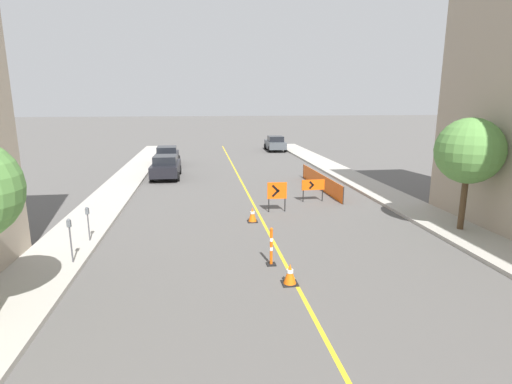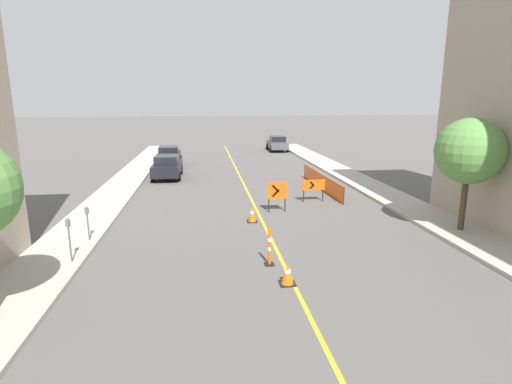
{
  "view_description": "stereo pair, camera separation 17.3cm",
  "coord_description": "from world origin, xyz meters",
  "px_view_note": "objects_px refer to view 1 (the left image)",
  "views": [
    {
      "loc": [
        -2.67,
        5.1,
        5.23
      ],
      "look_at": [
        -0.08,
        23.44,
        1.0
      ],
      "focal_mm": 28.0,
      "sensor_mm": 36.0,
      "label": 1
    },
    {
      "loc": [
        -2.49,
        5.08,
        5.23
      ],
      "look_at": [
        -0.08,
        23.44,
        1.0
      ],
      "focal_mm": 28.0,
      "sensor_mm": 36.0,
      "label": 2
    }
  ],
  "objects_px": {
    "parking_meter_far_curb": "(88,217)",
    "street_tree_right_near": "(469,151)",
    "parked_car_curb_near": "(166,167)",
    "delineator_post_rear": "(271,249)",
    "traffic_cone_third": "(290,274)",
    "arrow_barricade_primary": "(277,192)",
    "parking_meter_near_curb": "(70,232)",
    "parked_car_curb_far": "(275,143)",
    "arrow_barricade_secondary": "(313,186)",
    "parked_car_curb_mid": "(167,156)",
    "traffic_cone_fourth": "(252,215)"
  },
  "relations": [
    {
      "from": "parking_meter_far_curb",
      "to": "street_tree_right_near",
      "type": "distance_m",
      "value": 14.78
    },
    {
      "from": "parked_car_curb_near",
      "to": "delineator_post_rear",
      "type": "bearing_deg",
      "value": -73.08
    },
    {
      "from": "traffic_cone_third",
      "to": "parking_meter_far_curb",
      "type": "height_order",
      "value": "parking_meter_far_curb"
    },
    {
      "from": "arrow_barricade_primary",
      "to": "parking_meter_near_curb",
      "type": "distance_m",
      "value": 9.54
    },
    {
      "from": "traffic_cone_third",
      "to": "arrow_barricade_primary",
      "type": "bearing_deg",
      "value": 81.85
    },
    {
      "from": "parked_car_curb_far",
      "to": "arrow_barricade_secondary",
      "type": "bearing_deg",
      "value": -93.73
    },
    {
      "from": "parked_car_curb_mid",
      "to": "parked_car_curb_near",
      "type": "bearing_deg",
      "value": -88.28
    },
    {
      "from": "traffic_cone_third",
      "to": "arrow_barricade_secondary",
      "type": "height_order",
      "value": "arrow_barricade_secondary"
    },
    {
      "from": "arrow_barricade_primary",
      "to": "arrow_barricade_secondary",
      "type": "xyz_separation_m",
      "value": [
        2.28,
        1.72,
        -0.13
      ]
    },
    {
      "from": "parked_car_curb_mid",
      "to": "parked_car_curb_far",
      "type": "relative_size",
      "value": 1.0
    },
    {
      "from": "traffic_cone_third",
      "to": "parked_car_curb_mid",
      "type": "bearing_deg",
      "value": 102.71
    },
    {
      "from": "arrow_barricade_primary",
      "to": "parked_car_curb_near",
      "type": "bearing_deg",
      "value": 124.5
    },
    {
      "from": "parked_car_curb_mid",
      "to": "street_tree_right_near",
      "type": "xyz_separation_m",
      "value": [
        13.1,
        -19.33,
        2.52
      ]
    },
    {
      "from": "parked_car_curb_near",
      "to": "parking_meter_near_curb",
      "type": "xyz_separation_m",
      "value": [
        -1.81,
        -15.11,
        0.38
      ]
    },
    {
      "from": "arrow_barricade_primary",
      "to": "parked_car_curb_mid",
      "type": "height_order",
      "value": "parked_car_curb_mid"
    },
    {
      "from": "delineator_post_rear",
      "to": "parked_car_curb_near",
      "type": "relative_size",
      "value": 0.29
    },
    {
      "from": "delineator_post_rear",
      "to": "parking_meter_near_curb",
      "type": "distance_m",
      "value": 6.45
    },
    {
      "from": "parked_car_curb_far",
      "to": "traffic_cone_third",
      "type": "bearing_deg",
      "value": -98.13
    },
    {
      "from": "delineator_post_rear",
      "to": "parking_meter_far_curb",
      "type": "relative_size",
      "value": 0.98
    },
    {
      "from": "parked_car_curb_near",
      "to": "parked_car_curb_far",
      "type": "distance_m",
      "value": 17.69
    },
    {
      "from": "arrow_barricade_secondary",
      "to": "parking_meter_near_curb",
      "type": "xyz_separation_m",
      "value": [
        -10.06,
        -7.26,
        0.32
      ]
    },
    {
      "from": "arrow_barricade_secondary",
      "to": "parked_car_curb_far",
      "type": "distance_m",
      "value": 22.26
    },
    {
      "from": "parked_car_curb_far",
      "to": "parking_meter_near_curb",
      "type": "bearing_deg",
      "value": -110.73
    },
    {
      "from": "arrow_barricade_secondary",
      "to": "parking_meter_near_curb",
      "type": "bearing_deg",
      "value": -146.26
    },
    {
      "from": "delineator_post_rear",
      "to": "traffic_cone_fourth",
      "type": "bearing_deg",
      "value": 89.75
    },
    {
      "from": "parked_car_curb_near",
      "to": "arrow_barricade_secondary",
      "type": "bearing_deg",
      "value": -42.71
    },
    {
      "from": "traffic_cone_fourth",
      "to": "parking_meter_near_curb",
      "type": "height_order",
      "value": "parking_meter_near_curb"
    },
    {
      "from": "parked_car_curb_mid",
      "to": "parking_meter_near_curb",
      "type": "xyz_separation_m",
      "value": [
        -1.48,
        -20.77,
        0.38
      ]
    },
    {
      "from": "arrow_barricade_secondary",
      "to": "parked_car_curb_mid",
      "type": "distance_m",
      "value": 16.0
    },
    {
      "from": "parked_car_curb_far",
      "to": "parked_car_curb_near",
      "type": "bearing_deg",
      "value": -124.2
    },
    {
      "from": "delineator_post_rear",
      "to": "parked_car_curb_far",
      "type": "distance_m",
      "value": 30.74
    },
    {
      "from": "traffic_cone_third",
      "to": "parked_car_curb_near",
      "type": "distance_m",
      "value": 18.0
    },
    {
      "from": "traffic_cone_fourth",
      "to": "arrow_barricade_primary",
      "type": "xyz_separation_m",
      "value": [
        1.38,
        1.48,
        0.66
      ]
    },
    {
      "from": "parking_meter_near_curb",
      "to": "parking_meter_far_curb",
      "type": "xyz_separation_m",
      "value": [
        0.0,
        2.08,
        -0.11
      ]
    },
    {
      "from": "delineator_post_rear",
      "to": "arrow_barricade_secondary",
      "type": "bearing_deg",
      "value": 65.31
    },
    {
      "from": "parking_meter_far_curb",
      "to": "parking_meter_near_curb",
      "type": "bearing_deg",
      "value": -90.0
    },
    {
      "from": "parking_meter_far_curb",
      "to": "traffic_cone_third",
      "type": "bearing_deg",
      "value": -32.8
    },
    {
      "from": "parked_car_curb_near",
      "to": "parked_car_curb_far",
      "type": "xyz_separation_m",
      "value": [
        10.4,
        14.31,
        0.0
      ]
    },
    {
      "from": "traffic_cone_third",
      "to": "parking_meter_far_curb",
      "type": "xyz_separation_m",
      "value": [
        -6.67,
        4.3,
        0.76
      ]
    },
    {
      "from": "parked_car_curb_mid",
      "to": "arrow_barricade_secondary",
      "type": "bearing_deg",
      "value": -59.17
    },
    {
      "from": "traffic_cone_fourth",
      "to": "parked_car_curb_near",
      "type": "distance_m",
      "value": 11.98
    },
    {
      "from": "traffic_cone_fourth",
      "to": "parked_car_curb_far",
      "type": "relative_size",
      "value": 0.15
    },
    {
      "from": "delineator_post_rear",
      "to": "arrow_barricade_secondary",
      "type": "relative_size",
      "value": 1.02
    },
    {
      "from": "parking_meter_near_curb",
      "to": "street_tree_right_near",
      "type": "height_order",
      "value": "street_tree_right_near"
    },
    {
      "from": "delineator_post_rear",
      "to": "parked_car_curb_mid",
      "type": "xyz_separation_m",
      "value": [
        -4.89,
        21.53,
        0.24
      ]
    },
    {
      "from": "parked_car_curb_near",
      "to": "parked_car_curb_mid",
      "type": "height_order",
      "value": "same"
    },
    {
      "from": "parked_car_curb_near",
      "to": "parking_meter_far_curb",
      "type": "bearing_deg",
      "value": -97.03
    },
    {
      "from": "traffic_cone_fourth",
      "to": "parked_car_curb_mid",
      "type": "relative_size",
      "value": 0.15
    },
    {
      "from": "arrow_barricade_secondary",
      "to": "parking_meter_near_curb",
      "type": "height_order",
      "value": "parking_meter_near_curb"
    },
    {
      "from": "arrow_barricade_primary",
      "to": "traffic_cone_fourth",
      "type": "bearing_deg",
      "value": -130.48
    }
  ]
}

